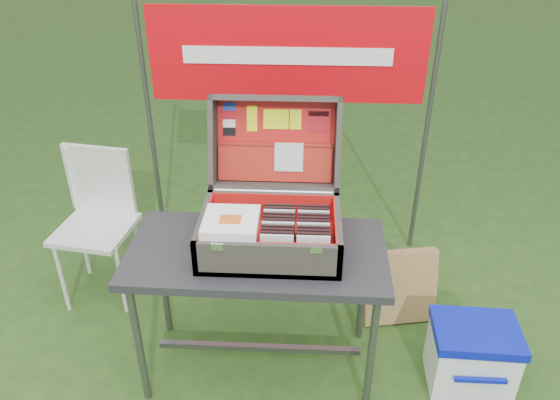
# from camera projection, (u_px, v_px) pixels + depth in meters

# --- Properties ---
(ground) EXTENTS (80.00, 80.00, 0.00)m
(ground) POSITION_uv_depth(u_px,v_px,m) (277.00, 362.00, 2.84)
(ground) COLOR #234018
(ground) RESTS_ON ground
(table) EXTENTS (1.18, 0.60, 0.73)m
(table) POSITION_uv_depth(u_px,v_px,m) (258.00, 311.00, 2.64)
(table) COLOR #252529
(table) RESTS_ON ground
(table_top) EXTENTS (1.18, 0.60, 0.04)m
(table_top) POSITION_uv_depth(u_px,v_px,m) (257.00, 253.00, 2.47)
(table_top) COLOR #252529
(table_top) RESTS_ON ground
(table_leg_fl) EXTENTS (0.04, 0.04, 0.69)m
(table_leg_fl) POSITION_uv_depth(u_px,v_px,m) (139.00, 345.00, 2.48)
(table_leg_fl) COLOR #59595B
(table_leg_fl) RESTS_ON ground
(table_leg_fr) EXTENTS (0.04, 0.04, 0.69)m
(table_leg_fr) POSITION_uv_depth(u_px,v_px,m) (371.00, 354.00, 2.43)
(table_leg_fr) COLOR #59595B
(table_leg_fr) RESTS_ON ground
(table_leg_bl) EXTENTS (0.04, 0.04, 0.69)m
(table_leg_bl) POSITION_uv_depth(u_px,v_px,m) (163.00, 280.00, 2.88)
(table_leg_bl) COLOR #59595B
(table_leg_bl) RESTS_ON ground
(table_leg_br) EXTENTS (0.04, 0.04, 0.69)m
(table_leg_br) POSITION_uv_depth(u_px,v_px,m) (363.00, 287.00, 2.83)
(table_leg_br) COLOR #59595B
(table_leg_br) RESTS_ON ground
(table_brace) EXTENTS (1.02, 0.03, 0.03)m
(table_brace) POSITION_uv_depth(u_px,v_px,m) (259.00, 347.00, 2.77)
(table_brace) COLOR #59595B
(table_brace) RESTS_ON ground
(suitcase) EXTENTS (0.62, 0.60, 0.56)m
(suitcase) POSITION_uv_depth(u_px,v_px,m) (271.00, 187.00, 2.38)
(suitcase) COLOR #4D473F
(suitcase) RESTS_ON table
(suitcase_base_bottom) EXTENTS (0.62, 0.44, 0.02)m
(suitcase_base_bottom) POSITION_uv_depth(u_px,v_px,m) (271.00, 246.00, 2.46)
(suitcase_base_bottom) COLOR #4D473F
(suitcase_base_bottom) RESTS_ON table_top
(suitcase_base_wall_front) EXTENTS (0.62, 0.02, 0.17)m
(suitcase_base_wall_front) POSITION_uv_depth(u_px,v_px,m) (267.00, 261.00, 2.24)
(suitcase_base_wall_front) COLOR #4D473F
(suitcase_base_wall_front) RESTS_ON table_top
(suitcase_base_wall_back) EXTENTS (0.62, 0.02, 0.17)m
(suitcase_base_wall_back) POSITION_uv_depth(u_px,v_px,m) (273.00, 208.00, 2.61)
(suitcase_base_wall_back) COLOR #4D473F
(suitcase_base_wall_back) RESTS_ON table_top
(suitcase_base_wall_left) EXTENTS (0.02, 0.44, 0.17)m
(suitcase_base_wall_left) POSITION_uv_depth(u_px,v_px,m) (204.00, 231.00, 2.44)
(suitcase_base_wall_left) COLOR #4D473F
(suitcase_base_wall_left) RESTS_ON table_top
(suitcase_base_wall_right) EXTENTS (0.02, 0.44, 0.17)m
(suitcase_base_wall_right) POSITION_uv_depth(u_px,v_px,m) (338.00, 234.00, 2.41)
(suitcase_base_wall_right) COLOR #4D473F
(suitcase_base_wall_right) RESTS_ON table_top
(suitcase_liner_floor) EXTENTS (0.57, 0.40, 0.01)m
(suitcase_liner_floor) POSITION_uv_depth(u_px,v_px,m) (270.00, 243.00, 2.45)
(suitcase_liner_floor) COLOR red
(suitcase_liner_floor) RESTS_ON suitcase_base_bottom
(suitcase_latch_left) EXTENTS (0.05, 0.01, 0.03)m
(suitcase_latch_left) POSITION_uv_depth(u_px,v_px,m) (217.00, 247.00, 2.21)
(suitcase_latch_left) COLOR silver
(suitcase_latch_left) RESTS_ON suitcase_base_wall_front
(suitcase_latch_right) EXTENTS (0.05, 0.01, 0.03)m
(suitcase_latch_right) POSITION_uv_depth(u_px,v_px,m) (316.00, 250.00, 2.19)
(suitcase_latch_right) COLOR silver
(suitcase_latch_right) RESTS_ON suitcase_base_wall_front
(suitcase_hinge) EXTENTS (0.56, 0.02, 0.02)m
(suitcase_hinge) POSITION_uv_depth(u_px,v_px,m) (273.00, 191.00, 2.57)
(suitcase_hinge) COLOR silver
(suitcase_hinge) RESTS_ON suitcase_base_wall_back
(suitcase_lid_back) EXTENTS (0.62, 0.16, 0.43)m
(suitcase_lid_back) POSITION_uv_depth(u_px,v_px,m) (276.00, 141.00, 2.68)
(suitcase_lid_back) COLOR #4D473F
(suitcase_lid_back) RESTS_ON suitcase_base_wall_back
(suitcase_lid_rim_far) EXTENTS (0.62, 0.17, 0.08)m
(suitcase_lid_rim_far) POSITION_uv_depth(u_px,v_px,m) (276.00, 98.00, 2.56)
(suitcase_lid_rim_far) COLOR #4D473F
(suitcase_lid_rim_far) RESTS_ON suitcase_lid_back
(suitcase_lid_rim_near) EXTENTS (0.62, 0.17, 0.08)m
(suitcase_lid_rim_near) POSITION_uv_depth(u_px,v_px,m) (274.00, 186.00, 2.65)
(suitcase_lid_rim_near) COLOR #4D473F
(suitcase_lid_rim_near) RESTS_ON suitcase_lid_back
(suitcase_lid_rim_left) EXTENTS (0.02, 0.30, 0.47)m
(suitcase_lid_rim_left) POSITION_uv_depth(u_px,v_px,m) (213.00, 141.00, 2.62)
(suitcase_lid_rim_left) COLOR #4D473F
(suitcase_lid_rim_left) RESTS_ON suitcase_lid_back
(suitcase_lid_rim_right) EXTENTS (0.02, 0.30, 0.47)m
(suitcase_lid_rim_right) POSITION_uv_depth(u_px,v_px,m) (338.00, 144.00, 2.59)
(suitcase_lid_rim_right) COLOR #4D473F
(suitcase_lid_rim_right) RESTS_ON suitcase_lid_back
(suitcase_lid_liner) EXTENTS (0.57, 0.13, 0.37)m
(suitcase_lid_liner) POSITION_uv_depth(u_px,v_px,m) (276.00, 141.00, 2.66)
(suitcase_lid_liner) COLOR red
(suitcase_lid_liner) RESTS_ON suitcase_lid_back
(suitcase_liner_wall_front) EXTENTS (0.57, 0.01, 0.14)m
(suitcase_liner_wall_front) POSITION_uv_depth(u_px,v_px,m) (267.00, 256.00, 2.25)
(suitcase_liner_wall_front) COLOR red
(suitcase_liner_wall_front) RESTS_ON suitcase_base_bottom
(suitcase_liner_wall_back) EXTENTS (0.57, 0.01, 0.14)m
(suitcase_liner_wall_back) POSITION_uv_depth(u_px,v_px,m) (273.00, 207.00, 2.59)
(suitcase_liner_wall_back) COLOR red
(suitcase_liner_wall_back) RESTS_ON suitcase_base_bottom
(suitcase_liner_wall_left) EXTENTS (0.01, 0.40, 0.14)m
(suitcase_liner_wall_left) POSITION_uv_depth(u_px,v_px,m) (207.00, 228.00, 2.43)
(suitcase_liner_wall_left) COLOR red
(suitcase_liner_wall_left) RESTS_ON suitcase_base_bottom
(suitcase_liner_wall_right) EXTENTS (0.01, 0.40, 0.14)m
(suitcase_liner_wall_right) POSITION_uv_depth(u_px,v_px,m) (334.00, 232.00, 2.41)
(suitcase_liner_wall_right) COLOR red
(suitcase_liner_wall_right) RESTS_ON suitcase_base_bottom
(suitcase_lid_pocket) EXTENTS (0.55, 0.09, 0.18)m
(suitcase_lid_pocket) POSITION_uv_depth(u_px,v_px,m) (275.00, 163.00, 2.67)
(suitcase_lid_pocket) COLOR #A01F13
(suitcase_lid_pocket) RESTS_ON suitcase_lid_liner
(suitcase_pocket_edge) EXTENTS (0.54, 0.03, 0.03)m
(suitcase_pocket_edge) POSITION_uv_depth(u_px,v_px,m) (275.00, 145.00, 2.64)
(suitcase_pocket_edge) COLOR #A01F13
(suitcase_pocket_edge) RESTS_ON suitcase_lid_pocket
(suitcase_pocket_cd) EXTENTS (0.14, 0.05, 0.13)m
(suitcase_pocket_cd) POSITION_uv_depth(u_px,v_px,m) (289.00, 157.00, 2.64)
(suitcase_pocket_cd) COLOR silver
(suitcase_pocket_cd) RESTS_ON suitcase_lid_pocket
(lid_sticker_cc_a) EXTENTS (0.06, 0.01, 0.04)m
(lid_sticker_cc_a) POSITION_uv_depth(u_px,v_px,m) (229.00, 107.00, 2.63)
(lid_sticker_cc_a) COLOR #1933B2
(lid_sticker_cc_a) RESTS_ON suitcase_lid_liner
(lid_sticker_cc_b) EXTENTS (0.06, 0.01, 0.04)m
(lid_sticker_cc_b) POSITION_uv_depth(u_px,v_px,m) (229.00, 115.00, 2.64)
(lid_sticker_cc_b) COLOR #AF1118
(lid_sticker_cc_b) RESTS_ON suitcase_lid_liner
(lid_sticker_cc_c) EXTENTS (0.06, 0.01, 0.04)m
(lid_sticker_cc_c) POSITION_uv_depth(u_px,v_px,m) (229.00, 123.00, 2.65)
(lid_sticker_cc_c) COLOR white
(lid_sticker_cc_c) RESTS_ON suitcase_lid_liner
(lid_sticker_cc_d) EXTENTS (0.06, 0.01, 0.04)m
(lid_sticker_cc_d) POSITION_uv_depth(u_px,v_px,m) (229.00, 132.00, 2.66)
(lid_sticker_cc_d) COLOR black
(lid_sticker_cc_d) RESTS_ON suitcase_lid_liner
(lid_card_neon_tall) EXTENTS (0.05, 0.04, 0.12)m
(lid_card_neon_tall) POSITION_uv_depth(u_px,v_px,m) (252.00, 119.00, 2.64)
(lid_card_neon_tall) COLOR #E0F40D
(lid_card_neon_tall) RESTS_ON suitcase_lid_liner
(lid_card_neon_main) EXTENTS (0.12, 0.03, 0.09)m
(lid_card_neon_main) POSITION_uv_depth(u_px,v_px,m) (276.00, 119.00, 2.63)
(lid_card_neon_main) COLOR #E0F40D
(lid_card_neon_main) RESTS_ON suitcase_lid_liner
(lid_card_neon_small) EXTENTS (0.06, 0.03, 0.09)m
(lid_card_neon_small) POSITION_uv_depth(u_px,v_px,m) (296.00, 120.00, 2.63)
(lid_card_neon_small) COLOR #E0F40D
(lid_card_neon_small) RESTS_ON suitcase_lid_liner
(lid_sticker_band) EXTENTS (0.11, 0.04, 0.11)m
(lid_sticker_band) POSITION_uv_depth(u_px,v_px,m) (319.00, 120.00, 2.62)
(lid_sticker_band) COLOR #AF1118
(lid_sticker_band) RESTS_ON suitcase_lid_liner
(lid_sticker_band_bar) EXTENTS (0.10, 0.01, 0.02)m
(lid_sticker_band_bar) POSITION_uv_depth(u_px,v_px,m) (319.00, 114.00, 2.62)
(lid_sticker_band_bar) COLOR black
(lid_sticker_band_bar) RESTS_ON suitcase_lid_liner
(cd_left_0) EXTENTS (0.14, 0.01, 0.16)m
(cd_left_0) POSITION_uv_depth(u_px,v_px,m) (277.00, 251.00, 2.26)
(cd_left_0) COLOR silver
(cd_left_0) RESTS_ON suitcase_liner_floor
(cd_left_1) EXTENTS (0.14, 0.01, 0.16)m
(cd_left_1) POSITION_uv_depth(u_px,v_px,m) (277.00, 247.00, 2.28)
(cd_left_1) COLOR black
(cd_left_1) RESTS_ON suitcase_liner_floor
(cd_left_2) EXTENTS (0.14, 0.01, 0.16)m
(cd_left_2) POSITION_uv_depth(u_px,v_px,m) (278.00, 244.00, 2.30)
(cd_left_2) COLOR black
(cd_left_2) RESTS_ON suitcase_liner_floor
(cd_left_3) EXTENTS (0.14, 0.01, 0.16)m
(cd_left_3) POSITION_uv_depth(u_px,v_px,m) (278.00, 241.00, 2.32)
(cd_left_3) COLOR black
(cd_left_3) RESTS_ON suitcase_liner_floor
(cd_left_4) EXTENTS (0.14, 0.01, 0.16)m
(cd_left_4) POSITION_uv_depth(u_px,v_px,m) (278.00, 237.00, 2.35)
(cd_left_4) COLOR silver
(cd_left_4) RESTS_ON suitcase_liner_floor
(cd_left_5) EXTENTS (0.14, 0.01, 0.16)m
(cd_left_5) POSITION_uv_depth(u_px,v_px,m) (278.00, 234.00, 2.37)
(cd_left_5) COLOR black
(cd_left_5) RESTS_ON suitcase_liner_floor
(cd_left_6) EXTENTS (0.14, 0.01, 0.16)m
(cd_left_6) POSITION_uv_depth(u_px,v_px,m) (279.00, 231.00, 2.39)
(cd_left_6) COLOR black
(cd_left_6) RESTS_ON suitcase_liner_floor
(cd_left_7) EXTENTS (0.14, 0.01, 0.16)m
(cd_left_7) POSITION_uv_depth(u_px,v_px,m) (279.00, 228.00, 2.41)
(cd_left_7) COLOR black
(cd_left_7) RESTS_ON suitcase_liner_floor
(cd_left_8) EXTENTS (0.14, 0.01, 0.16)m
(cd_left_8) POSITION_uv_depth(u_px,v_px,m) (279.00, 225.00, 2.43)
(cd_left_8) COLOR silver
(cd_left_8) RESTS_ON suitcase_liner_floor
(cd_left_9) EXTENTS (0.14, 0.01, 0.16)m
(cd_left_9) POSITION_uv_depth(u_px,v_px,m) (280.00, 222.00, 2.45)
(cd_left_9) COLOR black
(cd_left_9) RESTS_ON suitcase_liner_floor
(cd_left_10) EXTENTS (0.14, 0.01, 0.16)m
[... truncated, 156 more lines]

